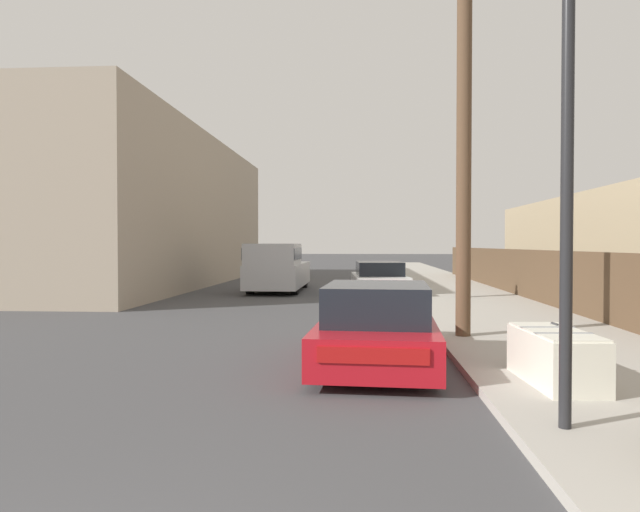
# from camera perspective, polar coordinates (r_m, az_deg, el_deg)

# --- Properties ---
(sidewalk_curb) EXTENTS (4.20, 63.00, 0.12)m
(sidewalk_curb) POSITION_cam_1_polar(r_m,az_deg,el_deg) (25.46, 12.28, -3.02)
(sidewalk_curb) COLOR #ADA89E
(sidewalk_curb) RESTS_ON ground
(discarded_fridge) EXTENTS (0.83, 1.69, 0.71)m
(discarded_fridge) POSITION_cam_1_polar(r_m,az_deg,el_deg) (8.05, 22.47, -9.30)
(discarded_fridge) COLOR silver
(discarded_fridge) RESTS_ON sidewalk_curb
(parked_sports_car_red) EXTENTS (2.02, 4.40, 1.30)m
(parked_sports_car_red) POSITION_cam_1_polar(r_m,az_deg,el_deg) (9.21, 5.76, -7.13)
(parked_sports_car_red) COLOR red
(parked_sports_car_red) RESTS_ON ground
(car_parked_mid) EXTENTS (2.15, 4.51, 1.27)m
(car_parked_mid) POSITION_cam_1_polar(r_m,az_deg,el_deg) (21.40, 5.90, -2.34)
(car_parked_mid) COLOR silver
(car_parked_mid) RESTS_ON ground
(pickup_truck) EXTENTS (2.03, 5.62, 1.94)m
(pickup_truck) POSITION_cam_1_polar(r_m,az_deg,el_deg) (22.90, -4.31, -1.20)
(pickup_truck) COLOR silver
(pickup_truck) RESTS_ON ground
(utility_pole) EXTENTS (1.80, 0.29, 9.10)m
(utility_pole) POSITION_cam_1_polar(r_m,az_deg,el_deg) (11.85, 14.22, 15.20)
(utility_pole) COLOR brown
(utility_pole) RESTS_ON sidewalk_curb
(street_lamp) EXTENTS (0.26, 0.26, 4.61)m
(street_lamp) POSITION_cam_1_polar(r_m,az_deg,el_deg) (6.09, 23.49, 9.46)
(street_lamp) COLOR #232326
(street_lamp) RESTS_ON sidewalk_curb
(wooden_fence) EXTENTS (0.08, 34.59, 1.61)m
(wooden_fence) POSITION_cam_1_polar(r_m,az_deg,el_deg) (18.53, 21.55, -1.95)
(wooden_fence) COLOR brown
(wooden_fence) RESTS_ON sidewalk_curb
(building_left_block) EXTENTS (7.00, 21.81, 6.91)m
(building_left_block) POSITION_cam_1_polar(r_m,az_deg,el_deg) (28.47, -17.19, 4.24)
(building_left_block) COLOR tan
(building_left_block) RESTS_ON ground
(pedestrian) EXTENTS (0.34, 0.34, 1.73)m
(pedestrian) POSITION_cam_1_polar(r_m,az_deg,el_deg) (19.85, 13.93, -1.46)
(pedestrian) COLOR #282D42
(pedestrian) RESTS_ON sidewalk_curb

